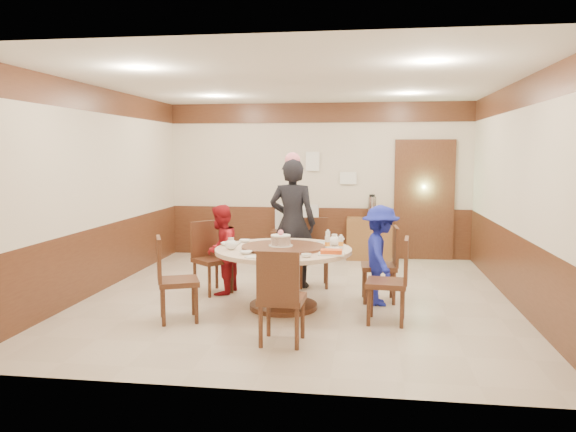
# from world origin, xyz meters

# --- Properties ---
(room) EXTENTS (6.00, 6.04, 2.84)m
(room) POSITION_xyz_m (0.01, 0.01, 1.08)
(room) COLOR beige
(room) RESTS_ON ground
(banquet_table) EXTENTS (1.67, 1.67, 0.78)m
(banquet_table) POSITION_xyz_m (-0.11, -0.59, 0.53)
(banquet_table) COLOR #4B2717
(banquet_table) RESTS_ON ground
(chair_0) EXTENTS (0.47, 0.46, 0.97)m
(chair_0) POSITION_xyz_m (1.08, -0.08, 0.30)
(chair_0) COLOR #4B2717
(chair_0) RESTS_ON ground
(chair_1) EXTENTS (0.49, 0.50, 0.97)m
(chair_1) POSITION_xyz_m (0.15, 0.63, 0.30)
(chair_1) COLOR #4B2717
(chair_1) RESTS_ON ground
(chair_2) EXTENTS (0.62, 0.62, 0.97)m
(chair_2) POSITION_xyz_m (-1.19, 0.05, 0.30)
(chair_2) COLOR #4B2717
(chair_2) RESTS_ON ground
(chair_3) EXTENTS (0.58, 0.58, 0.97)m
(chair_3) POSITION_xyz_m (-1.23, -1.26, 0.30)
(chair_3) COLOR #4B2717
(chair_3) RESTS_ON ground
(chair_4) EXTENTS (0.46, 0.47, 0.97)m
(chair_4) POSITION_xyz_m (0.07, -1.86, 0.30)
(chair_4) COLOR #4B2717
(chair_4) RESTS_ON ground
(chair_5) EXTENTS (0.49, 0.48, 0.97)m
(chair_5) POSITION_xyz_m (1.15, -1.00, 0.30)
(chair_5) COLOR #4B2717
(chair_5) RESTS_ON ground
(person_standing) EXTENTS (0.70, 0.50, 1.82)m
(person_standing) POSITION_xyz_m (-0.15, 0.57, 0.91)
(person_standing) COLOR black
(person_standing) RESTS_ON ground
(person_red) EXTENTS (0.54, 0.65, 1.21)m
(person_red) POSITION_xyz_m (-1.05, 0.01, 0.61)
(person_red) COLOR #A2151D
(person_red) RESTS_ON ground
(person_blue) EXTENTS (0.58, 0.87, 1.26)m
(person_blue) POSITION_xyz_m (1.07, -0.23, 0.63)
(person_blue) COLOR #172097
(person_blue) RESTS_ON ground
(birthday_cake) EXTENTS (0.30, 0.30, 0.20)m
(birthday_cake) POSITION_xyz_m (-0.14, -0.60, 0.85)
(birthday_cake) COLOR white
(birthday_cake) RESTS_ON banquet_table
(teapot_left) EXTENTS (0.17, 0.15, 0.13)m
(teapot_left) POSITION_xyz_m (-0.71, -0.78, 0.81)
(teapot_left) COLOR white
(teapot_left) RESTS_ON banquet_table
(teapot_right) EXTENTS (0.17, 0.15, 0.13)m
(teapot_right) POSITION_xyz_m (0.50, -0.31, 0.81)
(teapot_right) COLOR white
(teapot_right) RESTS_ON banquet_table
(bowl_0) EXTENTS (0.14, 0.14, 0.03)m
(bowl_0) POSITION_xyz_m (-0.67, -0.20, 0.77)
(bowl_0) COLOR white
(bowl_0) RESTS_ON banquet_table
(bowl_1) EXTENTS (0.12, 0.12, 0.04)m
(bowl_1) POSITION_xyz_m (0.24, -1.14, 0.77)
(bowl_1) COLOR white
(bowl_1) RESTS_ON banquet_table
(bowl_2) EXTENTS (0.15, 0.15, 0.04)m
(bowl_2) POSITION_xyz_m (-0.47, -1.05, 0.77)
(bowl_2) COLOR white
(bowl_2) RESTS_ON banquet_table
(bowl_3) EXTENTS (0.12, 0.12, 0.04)m
(bowl_3) POSITION_xyz_m (0.53, -0.71, 0.77)
(bowl_3) COLOR white
(bowl_3) RESTS_ON banquet_table
(bowl_4) EXTENTS (0.17, 0.17, 0.04)m
(bowl_4) POSITION_xyz_m (-0.83, -0.50, 0.77)
(bowl_4) COLOR white
(bowl_4) RESTS_ON banquet_table
(saucer_near) EXTENTS (0.18, 0.18, 0.01)m
(saucer_near) POSITION_xyz_m (-0.36, -1.24, 0.76)
(saucer_near) COLOR white
(saucer_near) RESTS_ON banquet_table
(saucer_far) EXTENTS (0.18, 0.18, 0.01)m
(saucer_far) POSITION_xyz_m (0.34, -0.09, 0.76)
(saucer_far) COLOR white
(saucer_far) RESTS_ON banquet_table
(shrimp_platter) EXTENTS (0.30, 0.20, 0.06)m
(shrimp_platter) POSITION_xyz_m (0.50, -0.96, 0.78)
(shrimp_platter) COLOR white
(shrimp_platter) RESTS_ON banquet_table
(bottle_0) EXTENTS (0.06, 0.06, 0.16)m
(bottle_0) POSITION_xyz_m (0.43, -0.62, 0.83)
(bottle_0) COLOR white
(bottle_0) RESTS_ON banquet_table
(bottle_1) EXTENTS (0.06, 0.06, 0.16)m
(bottle_1) POSITION_xyz_m (0.59, -0.57, 0.83)
(bottle_1) COLOR white
(bottle_1) RESTS_ON banquet_table
(bottle_2) EXTENTS (0.06, 0.06, 0.16)m
(bottle_2) POSITION_xyz_m (0.41, -0.16, 0.83)
(bottle_2) COLOR white
(bottle_2) RESTS_ON banquet_table
(tv_stand) EXTENTS (0.85, 0.45, 0.50)m
(tv_stand) POSITION_xyz_m (-0.39, 2.75, 0.25)
(tv_stand) COLOR #4B2717
(tv_stand) RESTS_ON ground
(television) EXTENTS (0.83, 0.26, 0.47)m
(television) POSITION_xyz_m (-0.39, 2.75, 0.74)
(television) COLOR #949497
(television) RESTS_ON tv_stand
(side_cabinet) EXTENTS (0.80, 0.40, 0.75)m
(side_cabinet) POSITION_xyz_m (0.94, 2.78, 0.38)
(side_cabinet) COLOR brown
(side_cabinet) RESTS_ON ground
(thermos) EXTENTS (0.15, 0.15, 0.38)m
(thermos) POSITION_xyz_m (0.98, 2.78, 0.94)
(thermos) COLOR silver
(thermos) RESTS_ON side_cabinet
(notice_left) EXTENTS (0.25, 0.00, 0.35)m
(notice_left) POSITION_xyz_m (-0.10, 2.96, 1.75)
(notice_left) COLOR white
(notice_left) RESTS_ON room
(notice_right) EXTENTS (0.30, 0.00, 0.22)m
(notice_right) POSITION_xyz_m (0.55, 2.96, 1.45)
(notice_right) COLOR white
(notice_right) RESTS_ON room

